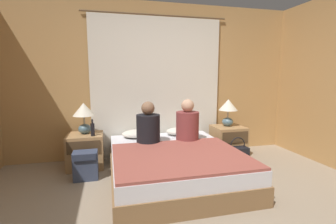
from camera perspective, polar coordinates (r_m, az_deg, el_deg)
ground_plane at (r=2.51m, az=7.50°, el=-23.69°), size 16.00×16.00×0.00m
wall_back at (r=4.09m, az=-2.67°, el=7.29°), size 4.81×0.06×2.50m
curtain_panel at (r=4.03m, az=-2.48°, el=5.80°), size 2.33×0.02×2.30m
bed at (r=3.25m, az=1.25°, el=-12.10°), size 1.59×1.91×0.39m
nightstand_left at (r=3.80m, az=-18.76°, el=-8.58°), size 0.50×0.47×0.50m
nightstand_right at (r=4.25m, az=13.91°, el=-6.56°), size 0.50×0.47×0.50m
lamp_left at (r=3.72m, az=-19.11°, el=-0.30°), size 0.31×0.31×0.45m
lamp_right at (r=4.18m, az=13.92°, el=0.85°), size 0.31×0.31×0.45m
pillow_left at (r=3.81m, az=-6.80°, el=-5.02°), size 0.53×0.35×0.12m
pillow_right at (r=3.95m, az=3.37°, el=-4.48°), size 0.53×0.35×0.12m
blanket_on_bed at (r=2.91m, az=2.81°, el=-10.18°), size 1.53×1.26×0.03m
person_left_in_bed at (r=3.42m, az=-4.67°, el=-3.42°), size 0.33×0.33×0.59m
person_right_in_bed at (r=3.55m, az=4.57°, el=-2.81°), size 0.33×0.33×0.61m
beer_bottle_on_left_stand at (r=3.58m, az=-17.26°, el=-3.87°), size 0.06×0.06×0.24m
backpack_on_floor at (r=3.39m, az=-18.75°, el=-11.38°), size 0.31×0.23×0.37m
handbag_on_floor at (r=3.95m, az=15.92°, el=-9.54°), size 0.33×0.17×0.41m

